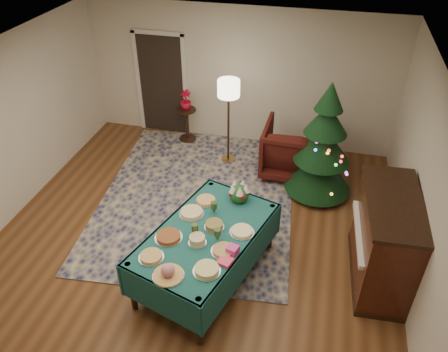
% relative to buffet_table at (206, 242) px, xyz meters
% --- Properties ---
extents(room_shell, '(7.00, 7.00, 7.00)m').
position_rel_buffet_table_xyz_m(room_shell, '(-0.39, 0.29, 0.70)').
color(room_shell, '#593319').
rests_on(room_shell, ground).
extents(doorway, '(1.08, 0.04, 2.16)m').
position_rel_buffet_table_xyz_m(doorway, '(-1.99, 3.78, 0.45)').
color(doorway, black).
rests_on(doorway, ground).
extents(rug, '(3.59, 4.49, 0.02)m').
position_rel_buffet_table_xyz_m(rug, '(-0.64, 1.69, -0.64)').
color(rug, '#121947').
rests_on(rug, ground).
extents(buffet_table, '(1.76, 2.33, 0.81)m').
position_rel_buffet_table_xyz_m(buffet_table, '(0.00, 0.00, 0.00)').
color(buffet_table, black).
rests_on(buffet_table, ground).
extents(platter_0, '(0.31, 0.31, 0.05)m').
position_rel_buffet_table_xyz_m(platter_0, '(-0.51, -0.59, 0.18)').
color(platter_0, silver).
rests_on(platter_0, buffet_table).
extents(platter_1, '(0.37, 0.37, 0.17)m').
position_rel_buffet_table_xyz_m(platter_1, '(-0.22, -0.81, 0.23)').
color(platter_1, silver).
rests_on(platter_1, buffet_table).
extents(platter_2, '(0.33, 0.33, 0.07)m').
position_rel_buffet_table_xyz_m(platter_2, '(0.19, -0.64, 0.19)').
color(platter_2, silver).
rests_on(platter_2, buffet_table).
extents(platter_3, '(0.36, 0.36, 0.06)m').
position_rel_buffet_table_xyz_m(platter_3, '(-0.43, -0.21, 0.19)').
color(platter_3, silver).
rests_on(platter_3, buffet_table).
extents(platter_4, '(0.23, 0.23, 0.11)m').
position_rel_buffet_table_xyz_m(platter_4, '(-0.05, -0.21, 0.21)').
color(platter_4, silver).
rests_on(platter_4, buffet_table).
extents(platter_5, '(0.32, 0.32, 0.05)m').
position_rel_buffet_table_xyz_m(platter_5, '(0.30, -0.28, 0.18)').
color(platter_5, silver).
rests_on(platter_5, buffet_table).
extents(platter_6, '(0.35, 0.35, 0.06)m').
position_rel_buffet_table_xyz_m(platter_6, '(-0.29, 0.31, 0.19)').
color(platter_6, silver).
rests_on(platter_6, buffet_table).
extents(platter_7, '(0.27, 0.27, 0.08)m').
position_rel_buffet_table_xyz_m(platter_7, '(0.08, 0.12, 0.20)').
color(platter_7, silver).
rests_on(platter_7, buffet_table).
extents(platter_8, '(0.32, 0.32, 0.05)m').
position_rel_buffet_table_xyz_m(platter_8, '(0.45, 0.11, 0.18)').
color(platter_8, silver).
rests_on(platter_8, buffet_table).
extents(platter_9, '(0.30, 0.30, 0.05)m').
position_rel_buffet_table_xyz_m(platter_9, '(-0.17, 0.62, 0.18)').
color(platter_9, silver).
rests_on(platter_9, buffet_table).
extents(goblet_0, '(0.09, 0.09, 0.19)m').
position_rel_buffet_table_xyz_m(goblet_0, '(0.01, 0.39, 0.26)').
color(goblet_0, '#2D471E').
rests_on(goblet_0, buffet_table).
extents(goblet_1, '(0.09, 0.09, 0.19)m').
position_rel_buffet_table_xyz_m(goblet_1, '(0.19, -0.11, 0.26)').
color(goblet_1, '#2D471E').
rests_on(goblet_1, buffet_table).
extents(goblet_2, '(0.09, 0.09, 0.19)m').
position_rel_buffet_table_xyz_m(goblet_2, '(-0.11, -0.09, 0.26)').
color(goblet_2, '#2D471E').
rests_on(goblet_2, buffet_table).
extents(napkin_stack, '(0.20, 0.20, 0.04)m').
position_rel_buffet_table_xyz_m(napkin_stack, '(0.37, -0.45, 0.18)').
color(napkin_stack, '#F84571').
rests_on(napkin_stack, buffet_table).
extents(gift_box, '(0.16, 0.16, 0.11)m').
position_rel_buffet_table_xyz_m(gift_box, '(0.42, -0.28, 0.21)').
color(gift_box, '#E13E9A').
rests_on(gift_box, buffet_table).
extents(centerpiece, '(0.29, 0.29, 0.33)m').
position_rel_buffet_table_xyz_m(centerpiece, '(0.27, 0.76, 0.30)').
color(centerpiece, '#1E4C1E').
rests_on(centerpiece, buffet_table).
extents(armchair, '(1.07, 1.01, 1.08)m').
position_rel_buffet_table_xyz_m(armchair, '(0.83, 2.81, -0.11)').
color(armchair, '#3F110D').
rests_on(armchair, ground).
extents(floor_lamp, '(0.40, 0.40, 1.64)m').
position_rel_buffet_table_xyz_m(floor_lamp, '(-0.40, 2.95, 0.75)').
color(floor_lamp, '#A57F3F').
rests_on(floor_lamp, ground).
extents(side_table, '(0.39, 0.39, 0.70)m').
position_rel_buffet_table_xyz_m(side_table, '(-1.40, 3.49, -0.30)').
color(side_table, black).
rests_on(side_table, ground).
extents(potted_plant, '(0.22, 0.40, 0.22)m').
position_rel_buffet_table_xyz_m(potted_plant, '(-1.40, 3.49, 0.17)').
color(potted_plant, '#BC0D2C').
rests_on(potted_plant, side_table).
extents(christmas_tree, '(1.19, 1.19, 2.05)m').
position_rel_buffet_table_xyz_m(christmas_tree, '(1.34, 2.31, 0.28)').
color(christmas_tree, black).
rests_on(christmas_tree, ground).
extents(piano, '(0.80, 1.57, 1.32)m').
position_rel_buffet_table_xyz_m(piano, '(2.27, 0.56, 0.00)').
color(piano, black).
rests_on(piano, ground).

